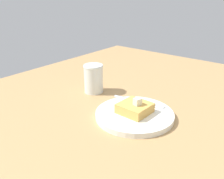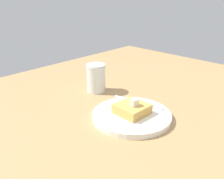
{
  "view_description": "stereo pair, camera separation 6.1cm",
  "coord_description": "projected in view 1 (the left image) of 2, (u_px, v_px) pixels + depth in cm",
  "views": [
    {
      "loc": [
        -25.48,
        52.79,
        35.53
      ],
      "look_at": [
        17.59,
        -0.85,
        6.87
      ],
      "focal_mm": 40.0,
      "sensor_mm": 36.0,
      "label": 1
    },
    {
      "loc": [
        -30.04,
        48.79,
        35.53
      ],
      "look_at": [
        17.59,
        -0.85,
        6.87
      ],
      "focal_mm": 40.0,
      "sensor_mm": 36.0,
      "label": 2
    }
  ],
  "objects": [
    {
      "name": "table_surface",
      "position": [
        162.0,
        126.0,
        0.66
      ],
      "size": [
        129.97,
        129.97,
        2.37
      ],
      "primitive_type": "cube",
      "color": "tan",
      "rests_on": "ground"
    },
    {
      "name": "butter_pat_primary",
      "position": [
        137.0,
        102.0,
        0.66
      ],
      "size": [
        2.1,
        2.23,
        1.86
      ],
      "primitive_type": "cube",
      "rotation": [
        0.0,
        0.0,
        1.31
      ],
      "color": "#F1EDC8",
      "rests_on": "toast_slice_center"
    },
    {
      "name": "syrup_jar",
      "position": [
        94.0,
        80.0,
        0.83
      ],
      "size": [
        6.52,
        6.52,
        9.46
      ],
      "color": "#461B0C",
      "rests_on": "table_surface"
    },
    {
      "name": "toast_slice_center",
      "position": [
        135.0,
        108.0,
        0.67
      ],
      "size": [
        8.12,
        8.05,
        2.58
      ],
      "primitive_type": "cube",
      "rotation": [
        0.0,
        0.0,
        -0.04
      ],
      "color": "gold",
      "rests_on": "plate"
    },
    {
      "name": "fork",
      "position": [
        141.0,
        102.0,
        0.73
      ],
      "size": [
        16.04,
        3.8,
        0.36
      ],
      "color": "silver",
      "rests_on": "plate"
    },
    {
      "name": "plate",
      "position": [
        134.0,
        114.0,
        0.68
      ],
      "size": [
        21.24,
        21.24,
        1.49
      ],
      "color": "white",
      "rests_on": "table_surface"
    }
  ]
}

